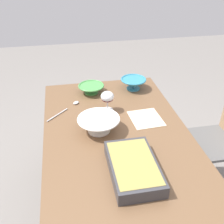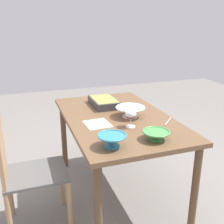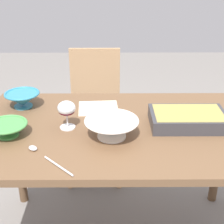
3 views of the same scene
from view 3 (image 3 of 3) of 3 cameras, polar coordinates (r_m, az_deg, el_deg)
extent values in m
cube|color=brown|center=(1.60, 1.58, -3.02)|extent=(1.38, 0.83, 0.03)
cylinder|color=brown|center=(2.20, 17.91, -6.91)|extent=(0.05, 0.05, 0.71)
cylinder|color=brown|center=(2.17, -15.86, -7.09)|extent=(0.05, 0.05, 0.71)
cube|color=#595959|center=(2.35, -3.01, -1.07)|extent=(0.38, 0.45, 0.02)
cube|color=tan|center=(2.45, -2.93, 5.93)|extent=(0.36, 0.02, 0.44)
cylinder|color=tan|center=(2.30, -7.45, -8.44)|extent=(0.04, 0.04, 0.43)
cylinder|color=tan|center=(2.28, 1.30, -8.48)|extent=(0.04, 0.04, 0.43)
cylinder|color=tan|center=(2.65, -6.46, -3.44)|extent=(0.04, 0.04, 0.43)
cylinder|color=tan|center=(2.63, 1.06, -3.44)|extent=(0.04, 0.04, 0.43)
cylinder|color=white|center=(1.59, -7.62, -2.60)|extent=(0.07, 0.07, 0.01)
cylinder|color=white|center=(1.57, -7.69, -1.46)|extent=(0.01, 0.01, 0.07)
ellipsoid|color=white|center=(1.54, -7.83, 0.70)|extent=(0.08, 0.08, 0.07)
ellipsoid|color=#4C0A19|center=(1.55, -7.79, 0.10)|extent=(0.07, 0.07, 0.03)
cube|color=#38383D|center=(1.63, 12.90, -1.18)|extent=(0.36, 0.22, 0.07)
cube|color=#9E8C47|center=(1.61, 12.98, -0.41)|extent=(0.32, 0.20, 0.02)
cylinder|color=#4C994C|center=(1.58, -17.39, -3.74)|extent=(0.10, 0.10, 0.01)
cone|color=#4C994C|center=(1.57, -17.53, -2.84)|extent=(0.18, 0.18, 0.05)
torus|color=#4C994C|center=(1.56, -17.65, -2.04)|extent=(0.19, 0.19, 0.01)
cylinder|color=white|center=(1.50, -0.06, -4.12)|extent=(0.13, 0.13, 0.01)
cone|color=white|center=(1.48, -0.06, -2.76)|extent=(0.24, 0.24, 0.07)
torus|color=white|center=(1.46, -0.06, -1.50)|extent=(0.24, 0.24, 0.01)
cylinder|color=teal|center=(1.85, -14.97, 0.99)|extent=(0.10, 0.10, 0.01)
cone|color=teal|center=(1.83, -15.10, 2.09)|extent=(0.18, 0.18, 0.07)
torus|color=teal|center=(1.82, -15.22, 3.08)|extent=(0.19, 0.19, 0.01)
cylinder|color=silver|center=(1.32, -9.17, -9.13)|extent=(0.13, 0.13, 0.01)
ellipsoid|color=silver|center=(1.44, -13.43, -6.04)|extent=(0.05, 0.05, 0.01)
cube|color=beige|center=(1.77, -2.37, 0.68)|extent=(0.22, 0.20, 0.00)
camera|label=1|loc=(1.72, 52.87, 22.52)|focal=43.51mm
camera|label=2|loc=(2.87, -45.32, 18.92)|focal=43.24mm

